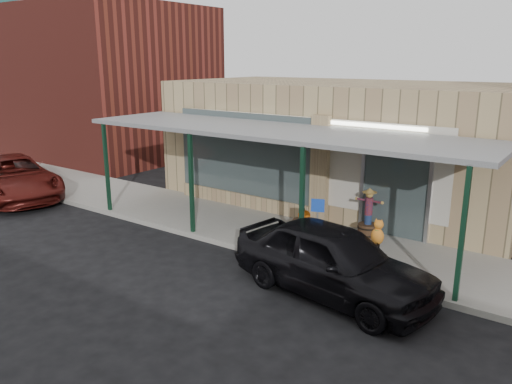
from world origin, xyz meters
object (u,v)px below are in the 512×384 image
Objects in this scene: barrel_pumpkin at (304,226)px; parked_sedan at (333,260)px; handicap_sign at (317,221)px; car_maroon at (12,177)px; barrel_scarecrow at (368,220)px.

barrel_pumpkin is 0.17× the size of parked_sedan.
handicap_sign reaches higher than car_maroon.
parked_sedan is (0.69, -3.51, 0.17)m from barrel_scarecrow.
barrel_scarecrow is 1.79m from barrel_pumpkin.
car_maroon reaches higher than barrel_pumpkin.
barrel_scarecrow is 1.68× the size of barrel_pumpkin.
parked_sedan is at bearing -95.13° from barrel_scarecrow.
parked_sedan reaches higher than barrel_scarecrow.
handicap_sign is at bearing -69.21° from car_maroon.
barrel_scarecrow is 3.58m from parked_sedan.
barrel_scarecrow is 0.29× the size of parked_sedan.
barrel_scarecrow is 0.25× the size of car_maroon.
parked_sedan is 0.88× the size of car_maroon.
handicap_sign is at bearing 50.27° from parked_sedan.
barrel_pumpkin is 11.26m from car_maroon.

